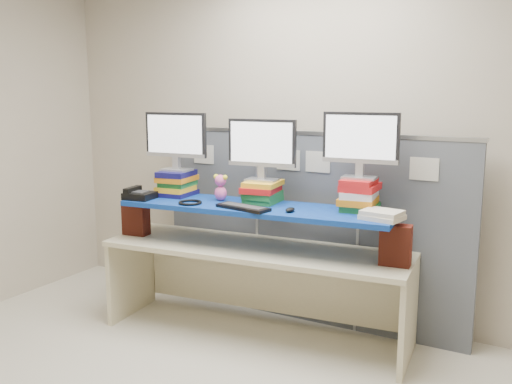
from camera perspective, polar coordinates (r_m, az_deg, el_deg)
The scene contains 18 objects.
room at distance 2.91m, azimuth -9.27°, elevation 1.23°, with size 5.00×4.00×2.80m.
cubicle_partition at distance 4.54m, azimuth 5.05°, elevation -3.51°, with size 2.60×0.06×1.53m.
desk at distance 4.28m, azimuth -0.00°, elevation -7.29°, with size 2.35×0.90×0.70m.
brick_pier_left at distance 4.66m, azimuth -11.92°, elevation -2.53°, with size 0.20×0.11×0.28m, color maroon.
brick_pier_right at distance 3.88m, azimuth 13.79°, elevation -5.19°, with size 0.20×0.11×0.28m, color maroon.
blue_board at distance 4.17m, azimuth -0.00°, elevation -1.60°, with size 2.03×0.51×0.04m, color navy.
book_stack_left at distance 4.59m, azimuth -7.93°, elevation 0.90°, with size 0.28×0.33×0.20m.
book_stack_center at distance 4.26m, azimuth 0.64°, elevation 0.04°, with size 0.29×0.34×0.16m.
book_stack_right at distance 4.04m, azimuth 10.30°, elevation -0.30°, with size 0.30×0.33×0.23m.
monitor_left at distance 4.54m, azimuth -8.03°, elevation 5.38°, with size 0.53×0.17×0.46m.
monitor_center at distance 4.21m, azimuth 0.59°, elevation 4.61°, with size 0.53×0.17×0.46m.
monitor_right at distance 3.98m, azimuth 10.42°, elevation 5.01°, with size 0.53×0.17×0.46m.
keyboard at distance 4.04m, azimuth -1.30°, elevation -1.55°, with size 0.43×0.21×0.03m.
mouse at distance 3.95m, azimuth 3.44°, elevation -1.78°, with size 0.06×0.10×0.03m, color black.
desk_phone at distance 4.50m, azimuth -11.64°, elevation -0.26°, with size 0.24×0.22×0.09m.
headset at distance 4.25m, azimuth -6.60°, elevation -1.05°, with size 0.18×0.18×0.02m, color black.
plush_toy at distance 4.34m, azimuth -3.56°, elevation 0.48°, with size 0.12×0.09×0.20m.
binder_stack at distance 3.81m, azimuth 12.50°, elevation -2.26°, with size 0.28×0.24×0.06m.
Camera 1 is at (1.79, -2.25, 1.85)m, focal length 40.00 mm.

